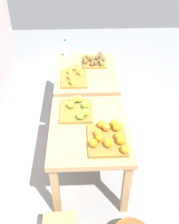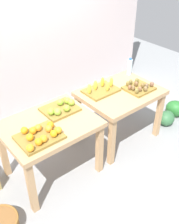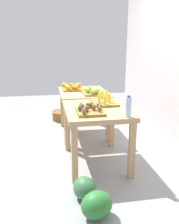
{
  "view_description": "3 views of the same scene",
  "coord_description": "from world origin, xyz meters",
  "px_view_note": "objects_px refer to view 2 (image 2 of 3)",
  "views": [
    {
      "loc": [
        -2.59,
        0.08,
        2.56
      ],
      "look_at": [
        -0.08,
        -0.02,
        0.57
      ],
      "focal_mm": 43.23,
      "sensor_mm": 36.0,
      "label": 1
    },
    {
      "loc": [
        -1.71,
        -2.11,
        2.53
      ],
      "look_at": [
        0.06,
        0.04,
        0.62
      ],
      "focal_mm": 42.79,
      "sensor_mm": 36.0,
      "label": 2
    },
    {
      "loc": [
        3.56,
        -0.62,
        1.58
      ],
      "look_at": [
        0.03,
        0.01,
        0.56
      ],
      "focal_mm": 39.48,
      "sensor_mm": 36.0,
      "label": 3
    }
  ],
  "objects_px": {
    "orange_bin": "(40,135)",
    "apple_bin": "(61,108)",
    "kiwi_bin": "(139,87)",
    "display_table_left": "(50,131)",
    "banana_crate": "(101,89)",
    "water_bottle": "(130,67)",
    "display_table_right": "(120,98)",
    "watermelon_pile": "(172,112)"
  },
  "relations": [
    {
      "from": "apple_bin",
      "to": "banana_crate",
      "type": "relative_size",
      "value": 0.92
    },
    {
      "from": "orange_bin",
      "to": "apple_bin",
      "type": "relative_size",
      "value": 1.1
    },
    {
      "from": "orange_bin",
      "to": "apple_bin",
      "type": "distance_m",
      "value": 0.54
    },
    {
      "from": "water_bottle",
      "to": "apple_bin",
      "type": "bearing_deg",
      "value": -173.14
    },
    {
      "from": "display_table_left",
      "to": "banana_crate",
      "type": "height_order",
      "value": "banana_crate"
    },
    {
      "from": "orange_bin",
      "to": "banana_crate",
      "type": "distance_m",
      "value": 1.16
    },
    {
      "from": "banana_crate",
      "to": "watermelon_pile",
      "type": "xyz_separation_m",
      "value": [
        1.17,
        -0.4,
        -0.67
      ]
    },
    {
      "from": "orange_bin",
      "to": "water_bottle",
      "type": "relative_size",
      "value": 1.78
    },
    {
      "from": "watermelon_pile",
      "to": "water_bottle",
      "type": "bearing_deg",
      "value": 134.85
    },
    {
      "from": "apple_bin",
      "to": "watermelon_pile",
      "type": "xyz_separation_m",
      "value": [
        1.84,
        -0.36,
        -0.68
      ]
    },
    {
      "from": "apple_bin",
      "to": "orange_bin",
      "type": "bearing_deg",
      "value": -147.45
    },
    {
      "from": "kiwi_bin",
      "to": "watermelon_pile",
      "type": "distance_m",
      "value": 1.02
    },
    {
      "from": "water_bottle",
      "to": "banana_crate",
      "type": "bearing_deg",
      "value": -169.69
    },
    {
      "from": "apple_bin",
      "to": "water_bottle",
      "type": "xyz_separation_m",
      "value": [
        1.32,
        0.16,
        0.08
      ]
    },
    {
      "from": "apple_bin",
      "to": "water_bottle",
      "type": "bearing_deg",
      "value": 6.86
    },
    {
      "from": "watermelon_pile",
      "to": "apple_bin",
      "type": "bearing_deg",
      "value": 168.96
    },
    {
      "from": "apple_bin",
      "to": "water_bottle",
      "type": "relative_size",
      "value": 1.61
    },
    {
      "from": "kiwi_bin",
      "to": "display_table_left",
      "type": "bearing_deg",
      "value": 174.78
    },
    {
      "from": "display_table_right",
      "to": "watermelon_pile",
      "type": "height_order",
      "value": "display_table_right"
    },
    {
      "from": "display_table_right",
      "to": "orange_bin",
      "type": "relative_size",
      "value": 2.32
    },
    {
      "from": "display_table_left",
      "to": "banana_crate",
      "type": "relative_size",
      "value": 2.36
    },
    {
      "from": "display_table_right",
      "to": "water_bottle",
      "type": "xyz_separation_m",
      "value": [
        0.45,
        0.28,
        0.23
      ]
    },
    {
      "from": "banana_crate",
      "to": "watermelon_pile",
      "type": "distance_m",
      "value": 1.41
    },
    {
      "from": "kiwi_bin",
      "to": "display_table_right",
      "type": "bearing_deg",
      "value": 149.76
    },
    {
      "from": "apple_bin",
      "to": "display_table_right",
      "type": "bearing_deg",
      "value": -7.77
    },
    {
      "from": "kiwi_bin",
      "to": "watermelon_pile",
      "type": "xyz_separation_m",
      "value": [
        0.75,
        -0.12,
        -0.67
      ]
    },
    {
      "from": "banana_crate",
      "to": "kiwi_bin",
      "type": "distance_m",
      "value": 0.5
    },
    {
      "from": "water_bottle",
      "to": "watermelon_pile",
      "type": "bearing_deg",
      "value": -45.15
    },
    {
      "from": "display_table_right",
      "to": "display_table_left",
      "type": "bearing_deg",
      "value": 180.0
    },
    {
      "from": "display_table_right",
      "to": "water_bottle",
      "type": "distance_m",
      "value": 0.58
    },
    {
      "from": "display_table_right",
      "to": "water_bottle",
      "type": "relative_size",
      "value": 4.14
    },
    {
      "from": "display_table_right",
      "to": "apple_bin",
      "type": "bearing_deg",
      "value": 172.23
    },
    {
      "from": "orange_bin",
      "to": "watermelon_pile",
      "type": "distance_m",
      "value": 2.39
    },
    {
      "from": "display_table_right",
      "to": "banana_crate",
      "type": "bearing_deg",
      "value": 143.23
    },
    {
      "from": "display_table_left",
      "to": "banana_crate",
      "type": "xyz_separation_m",
      "value": [
        0.91,
        0.16,
        0.15
      ]
    },
    {
      "from": "banana_crate",
      "to": "orange_bin",
      "type": "bearing_deg",
      "value": -163.62
    },
    {
      "from": "orange_bin",
      "to": "display_table_right",
      "type": "bearing_deg",
      "value": 7.27
    },
    {
      "from": "display_table_left",
      "to": "kiwi_bin",
      "type": "bearing_deg",
      "value": -5.22
    },
    {
      "from": "apple_bin",
      "to": "watermelon_pile",
      "type": "height_order",
      "value": "apple_bin"
    },
    {
      "from": "display_table_right",
      "to": "watermelon_pile",
      "type": "bearing_deg",
      "value": -13.95
    },
    {
      "from": "display_table_right",
      "to": "kiwi_bin",
      "type": "bearing_deg",
      "value": -30.24
    },
    {
      "from": "water_bottle",
      "to": "kiwi_bin",
      "type": "bearing_deg",
      "value": -121.01
    }
  ]
}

